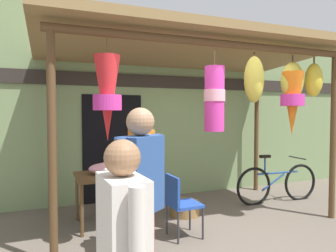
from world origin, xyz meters
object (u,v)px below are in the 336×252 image
(wicker_basket_by_table, at_px, (185,208))
(customer_foreground, at_px, (123,251))
(shopper_by_bananas, at_px, (141,171))
(flower_heap_on_table, at_px, (111,168))
(vendor_in_orange, at_px, (141,192))
(display_table, at_px, (114,179))
(folding_chair, at_px, (179,200))
(parked_bicycle, at_px, (277,184))

(wicker_basket_by_table, xyz_separation_m, customer_foreground, (-1.69, -2.83, 0.77))
(shopper_by_bananas, bearing_deg, flower_heap_on_table, 93.90)
(vendor_in_orange, xyz_separation_m, customer_foreground, (-0.33, -0.75, -0.13))
(display_table, height_order, customer_foreground, customer_foreground)
(display_table, height_order, flower_heap_on_table, flower_heap_on_table)
(folding_chair, xyz_separation_m, customer_foreground, (-1.24, -2.04, 0.39))
(wicker_basket_by_table, bearing_deg, display_table, 177.35)
(folding_chair, relative_size, wicker_basket_by_table, 1.78)
(parked_bicycle, relative_size, customer_foreground, 1.15)
(folding_chair, height_order, parked_bicycle, parked_bicycle)
(display_table, bearing_deg, vendor_in_orange, -95.73)
(wicker_basket_by_table, distance_m, parked_bicycle, 1.93)
(parked_bicycle, bearing_deg, vendor_in_orange, -147.14)
(flower_heap_on_table, relative_size, shopper_by_bananas, 0.37)
(display_table, xyz_separation_m, vendor_in_orange, (-0.21, -2.13, 0.34))
(display_table, bearing_deg, parked_bicycle, -0.33)
(display_table, relative_size, flower_heap_on_table, 1.76)
(flower_heap_on_table, distance_m, wicker_basket_by_table, 1.39)
(flower_heap_on_table, height_order, folding_chair, flower_heap_on_table)
(wicker_basket_by_table, bearing_deg, parked_bicycle, 1.07)
(display_table, distance_m, parked_bicycle, 3.08)
(flower_heap_on_table, height_order, vendor_in_orange, vendor_in_orange)
(wicker_basket_by_table, bearing_deg, shopper_by_bananas, -132.35)
(shopper_by_bananas, bearing_deg, folding_chair, 32.07)
(wicker_basket_by_table, xyz_separation_m, shopper_by_bananas, (-1.10, -1.20, 0.90))
(flower_heap_on_table, bearing_deg, display_table, -43.09)
(parked_bicycle, bearing_deg, wicker_basket_by_table, -178.93)
(flower_heap_on_table, bearing_deg, wicker_basket_by_table, -4.18)
(vendor_in_orange, relative_size, shopper_by_bananas, 1.00)
(flower_heap_on_table, height_order, customer_foreground, customer_foreground)
(parked_bicycle, distance_m, shopper_by_bananas, 3.32)
(folding_chair, xyz_separation_m, shopper_by_bananas, (-0.65, -0.41, 0.52))
(folding_chair, height_order, customer_foreground, customer_foreground)
(wicker_basket_by_table, height_order, shopper_by_bananas, shopper_by_bananas)
(display_table, distance_m, vendor_in_orange, 2.17)
(flower_heap_on_table, bearing_deg, parked_bicycle, -0.94)
(folding_chair, xyz_separation_m, parked_bicycle, (2.36, 0.83, -0.16))
(vendor_in_orange, bearing_deg, shopper_by_bananas, 73.14)
(display_table, distance_m, customer_foreground, 2.94)
(vendor_in_orange, bearing_deg, display_table, 84.27)
(vendor_in_orange, distance_m, shopper_by_bananas, 0.92)
(flower_heap_on_table, bearing_deg, vendor_in_orange, -94.70)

